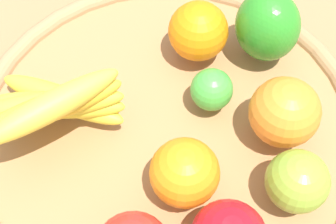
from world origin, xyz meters
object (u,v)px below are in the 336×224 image
banana_bunch (55,104)px  bell_pepper (267,26)px  apple_0 (297,181)px  orange_0 (285,112)px  lime_0 (212,90)px  orange_2 (185,173)px  orange_1 (198,31)px

banana_bunch → bell_pepper: bell_pepper is taller
apple_0 → orange_0: bearing=-151.2°
apple_0 → lime_0: bearing=-120.1°
orange_2 → orange_0: bearing=148.6°
banana_bunch → bell_pepper: (-0.20, 0.17, 0.00)m
apple_0 → orange_2: orange_2 is taller
bell_pepper → orange_2: bearing=112.3°
apple_0 → bell_pepper: bearing=-150.9°
bell_pepper → orange_2: size_ratio=1.28×
orange_0 → bell_pepper: bell_pepper is taller
apple_0 → lime_0: apple_0 is taller
apple_0 → lime_0: (-0.07, -0.12, -0.01)m
bell_pepper → apple_0: 0.20m
orange_0 → banana_bunch: banana_bunch is taller
orange_1 → banana_bunch: bearing=-29.8°
orange_0 → orange_2: bearing=-31.4°
bell_pepper → apple_0: size_ratio=1.41×
orange_0 → bell_pepper: (-0.10, -0.06, 0.01)m
lime_0 → bell_pepper: bearing=164.2°
bell_pepper → orange_2: (0.21, -0.01, -0.01)m
banana_bunch → apple_0: (-0.03, 0.26, -0.01)m
orange_1 → orange_0: bearing=63.0°
banana_bunch → bell_pepper: size_ratio=1.73×
orange_1 → bell_pepper: bearing=115.7°
lime_0 → orange_2: 0.12m
bell_pepper → apple_0: bearing=144.2°
orange_0 → apple_0: bearing=28.8°
apple_0 → orange_1: size_ratio=0.89×
orange_0 → apple_0: 0.08m
apple_0 → orange_2: bearing=-68.2°
orange_0 → banana_bunch: (0.10, -0.23, 0.00)m
lime_0 → orange_2: orange_2 is taller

